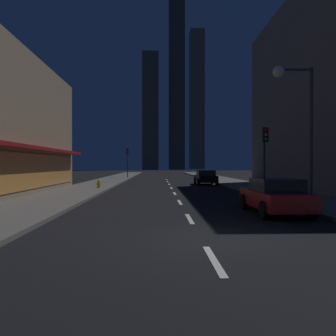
{
  "coord_description": "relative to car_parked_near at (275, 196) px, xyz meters",
  "views": [
    {
      "loc": [
        -1.18,
        -8.75,
        2.02
      ],
      "look_at": [
        0.0,
        27.77,
        1.61
      ],
      "focal_mm": 34.76,
      "sensor_mm": 36.0,
      "label": 1
    }
  ],
  "objects": [
    {
      "name": "traffic_light_near_right",
      "position": [
        1.9,
        6.92,
        2.45
      ],
      "size": [
        0.32,
        0.48,
        4.2
      ],
      "color": "#2D2D2D",
      "rests_on": "sidewalk_right"
    },
    {
      "name": "skyscraper_distant_short",
      "position": [
        13.49,
        137.9,
        31.18
      ],
      "size": [
        6.53,
        7.66,
        63.84
      ],
      "primitive_type": "cube",
      "color": "#615C48",
      "rests_on": "ground"
    },
    {
      "name": "skyscraper_distant_tall",
      "position": [
        -7.4,
        108.89,
        21.1
      ],
      "size": [
        6.03,
        5.49,
        43.67
      ],
      "primitive_type": "cube",
      "color": "#4E4A3A",
      "rests_on": "ground"
    },
    {
      "name": "car_parked_far",
      "position": [
        0.0,
        19.05,
        0.0
      ],
      "size": [
        1.98,
        4.24,
        1.45
      ],
      "color": "black",
      "rests_on": "ground"
    },
    {
      "name": "ground_plane",
      "position": [
        -3.6,
        27.69,
        -0.79
      ],
      "size": [
        78.0,
        136.0,
        0.1
      ],
      "primitive_type": "cube",
      "color": "black"
    },
    {
      "name": "sidewalk_left",
      "position": [
        -10.6,
        27.69,
        -0.67
      ],
      "size": [
        4.0,
        76.0,
        0.15
      ],
      "primitive_type": "cube",
      "color": "#605E59",
      "rests_on": "ground"
    },
    {
      "name": "skyscraper_distant_mid",
      "position": [
        2.72,
        114.29,
        38.98
      ],
      "size": [
        6.09,
        5.73,
        79.45
      ],
      "primitive_type": "cube",
      "color": "#454234",
      "rests_on": "ground"
    },
    {
      "name": "car_parked_near",
      "position": [
        0.0,
        0.0,
        0.0
      ],
      "size": [
        1.98,
        4.24,
        1.45
      ],
      "color": "#B21919",
      "rests_on": "ground"
    },
    {
      "name": "lane_marking_center",
      "position": [
        -3.6,
        11.89,
        -0.73
      ],
      "size": [
        0.16,
        38.6,
        0.01
      ],
      "color": "silver",
      "rests_on": "ground"
    },
    {
      "name": "fire_hydrant_far_left",
      "position": [
        -9.5,
        13.1,
        -0.29
      ],
      "size": [
        0.42,
        0.3,
        0.65
      ],
      "color": "gold",
      "rests_on": "sidewalk_left"
    },
    {
      "name": "traffic_light_far_left",
      "position": [
        -9.1,
        33.77,
        2.45
      ],
      "size": [
        0.32,
        0.48,
        4.2
      ],
      "color": "#2D2D2D",
      "rests_on": "sidewalk_left"
    },
    {
      "name": "street_lamp_right",
      "position": [
        1.78,
        2.31,
        4.33
      ],
      "size": [
        1.96,
        0.56,
        6.58
      ],
      "color": "#38383D",
      "rests_on": "sidewalk_right"
    },
    {
      "name": "sidewalk_right",
      "position": [
        3.4,
        27.69,
        -0.67
      ],
      "size": [
        4.0,
        76.0,
        0.15
      ],
      "primitive_type": "cube",
      "color": "#605E59",
      "rests_on": "ground"
    }
  ]
}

